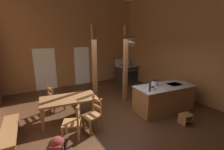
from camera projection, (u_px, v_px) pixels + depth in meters
ground_plane at (117, 118)px, 5.21m from camera, size 7.69×9.16×0.10m
wall_back at (74, 42)px, 8.20m from camera, size 7.69×0.14×4.66m
wall_right at (190, 43)px, 6.37m from camera, size 0.14×9.16×4.66m
glazed_door_back_left at (45, 69)px, 7.68m from camera, size 1.00×0.01×2.05m
glazed_panel_back_right at (82, 66)px, 8.62m from camera, size 0.84×0.01×2.05m
kitchen_island at (164, 98)px, 5.61m from camera, size 2.24×1.16×0.91m
stove_range at (126, 73)px, 9.29m from camera, size 1.18×0.87×1.32m
support_post_with_pot_rack at (126, 63)px, 6.18m from camera, size 0.53×0.17×3.01m
support_post_center at (95, 67)px, 5.68m from camera, size 0.14×0.14×3.01m
step_stool at (186, 118)px, 4.77m from camera, size 0.39×0.31×0.30m
dining_table at (69, 101)px, 4.88m from camera, size 1.80×1.10×0.74m
ladderback_chair_near_window at (73, 122)px, 4.02m from camera, size 0.58×0.58×0.95m
ladderback_chair_by_post at (55, 99)px, 5.54m from camera, size 0.52×0.52×0.95m
ladderback_chair_at_table_end at (94, 115)px, 4.41m from camera, size 0.52×0.52×0.95m
bench_along_left_wall at (10, 133)px, 3.80m from camera, size 0.43×1.58×0.44m
backpack at (58, 149)px, 3.25m from camera, size 0.38×0.39×0.60m
stockpot_on_counter at (155, 83)px, 5.49m from camera, size 0.30×0.23×0.19m
mixing_bowl_on_counter at (152, 88)px, 5.12m from camera, size 0.23×0.23×0.08m
bottle_tall_on_counter at (150, 88)px, 4.90m from camera, size 0.06×0.06×0.32m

